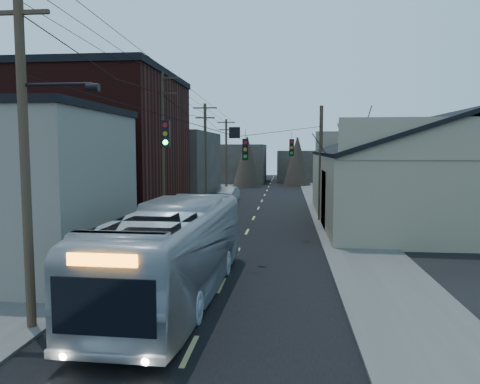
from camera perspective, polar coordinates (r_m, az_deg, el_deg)
The scene contains 13 objects.
road_surface at distance 40.27m, azimuth 2.08°, elevation -2.36°, with size 9.00×110.00×0.02m, color black.
sidewalk_left at distance 41.18m, azimuth -6.99°, elevation -2.15°, with size 4.00×110.00×0.12m, color #474744.
sidewalk_right at distance 40.37m, azimuth 11.33°, elevation -2.37°, with size 4.00×110.00×0.12m, color #474744.
building_clapboard at distance 22.16m, azimuth -25.66°, elevation -0.11°, with size 8.00×8.00×7.00m, color slate.
building_brick at distance 32.35m, azimuth -17.11°, elevation 4.39°, with size 10.00×12.00×10.00m, color black.
building_left_far at distance 47.42m, azimuth -8.98°, elevation 2.98°, with size 9.00×14.00×7.00m, color #332D29.
warehouse at distance 36.46m, azimuth 22.40°, elevation 0.68°, with size 16.16×20.60×7.73m.
building_far_left at distance 75.35m, azimuth -0.77°, elevation 3.52°, with size 10.00×12.00×6.00m, color #332D29.
building_far_right at distance 80.00m, azimuth 8.95°, elevation 3.20°, with size 12.00×14.00×5.00m, color #332D29.
bare_tree at distance 30.14m, azimuth 13.29°, elevation 1.77°, with size 0.40×0.40×7.20m, color black.
utility_lines at distance 34.43m, azimuth -3.72°, elevation 4.59°, with size 11.24×45.28×10.50m.
bus at distance 17.03m, azimuth -7.91°, elevation -7.17°, with size 2.90×12.41×3.46m, color #A0A6AC.
parked_car at distance 47.94m, azimuth -1.48°, elevation -0.26°, with size 1.54×4.41×1.45m, color #A1A4A8.
Camera 1 is at (2.54, -9.82, 5.40)m, focal length 35.00 mm.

